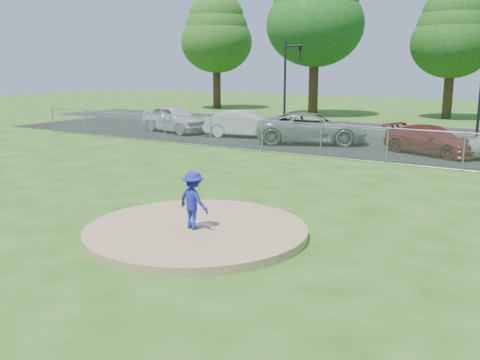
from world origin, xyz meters
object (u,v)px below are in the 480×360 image
(parked_car_darkred, at_px, (431,140))
(parked_car_gray, at_px, (312,128))
(traffic_signal_left, at_px, (288,76))
(traffic_cone, at_px, (290,138))
(parked_car_silver, at_px, (175,119))
(tree_center, at_px, (453,33))
(parked_car_white, at_px, (245,124))
(pitcher, at_px, (193,200))
(tree_far_left, at_px, (216,33))
(tree_left, at_px, (315,12))

(parked_car_darkred, bearing_deg, parked_car_gray, 107.28)
(traffic_signal_left, distance_m, traffic_cone, 8.53)
(parked_car_silver, relative_size, parked_car_gray, 0.84)
(tree_center, height_order, parked_car_white, tree_center)
(pitcher, height_order, parked_car_white, pitcher)
(tree_far_left, bearing_deg, tree_left, -10.30)
(parked_car_silver, bearing_deg, pitcher, -127.12)
(traffic_signal_left, xyz_separation_m, traffic_cone, (3.75, -7.04, -3.03))
(parked_car_darkred, bearing_deg, pitcher, -165.96)
(parked_car_gray, xyz_separation_m, parked_car_darkred, (6.22, -0.43, -0.14))
(traffic_signal_left, height_order, parked_car_gray, traffic_signal_left)
(parked_car_white, bearing_deg, traffic_cone, -123.95)
(tree_far_left, relative_size, parked_car_silver, 2.21)
(traffic_signal_left, relative_size, parked_car_silver, 1.15)
(tree_center, bearing_deg, parked_car_gray, -100.04)
(tree_left, bearing_deg, parked_car_white, -80.64)
(tree_far_left, distance_m, pitcher, 40.27)
(tree_left, relative_size, parked_car_silver, 2.58)
(parked_car_white, bearing_deg, tree_center, -37.72)
(traffic_signal_left, xyz_separation_m, pitcher, (8.80, -22.15, -2.46))
(pitcher, distance_m, parked_car_silver, 20.92)
(parked_car_darkred, bearing_deg, parked_car_silver, 109.70)
(tree_far_left, distance_m, traffic_cone, 25.67)
(parked_car_silver, bearing_deg, parked_car_gray, -77.03)
(tree_far_left, relative_size, parked_car_darkred, 2.36)
(tree_left, height_order, parked_car_white, tree_left)
(pitcher, bearing_deg, parked_car_silver, -38.81)
(traffic_cone, bearing_deg, pitcher, -71.52)
(parked_car_darkred, bearing_deg, tree_far_left, 75.13)
(traffic_cone, bearing_deg, parked_car_white, 160.75)
(tree_center, xyz_separation_m, traffic_signal_left, (-7.76, -12.00, -3.11))
(pitcher, relative_size, parked_car_silver, 0.29)
(pitcher, bearing_deg, parked_car_white, -51.05)
(tree_far_left, relative_size, tree_left, 0.86)
(tree_left, bearing_deg, traffic_signal_left, -76.04)
(traffic_signal_left, bearing_deg, tree_left, 103.96)
(pitcher, bearing_deg, parked_car_gray, -63.98)
(pitcher, xyz_separation_m, parked_car_gray, (-4.24, 16.04, -0.09))
(tree_left, height_order, parked_car_darkred, tree_left)
(tree_far_left, xyz_separation_m, tree_center, (21.00, 1.00, -0.59))
(tree_center, bearing_deg, pitcher, -88.27)
(parked_car_gray, bearing_deg, tree_far_left, 22.12)
(parked_car_white, distance_m, parked_car_gray, 4.37)
(pitcher, bearing_deg, tree_left, -59.27)
(tree_left, xyz_separation_m, tree_center, (10.00, 3.00, -1.77))
(parked_car_gray, bearing_deg, traffic_signal_left, 12.74)
(tree_far_left, bearing_deg, parked_car_gray, -43.87)
(tree_left, distance_m, traffic_signal_left, 10.48)
(tree_far_left, bearing_deg, parked_car_darkred, -36.14)
(tree_left, relative_size, parked_car_darkred, 2.75)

